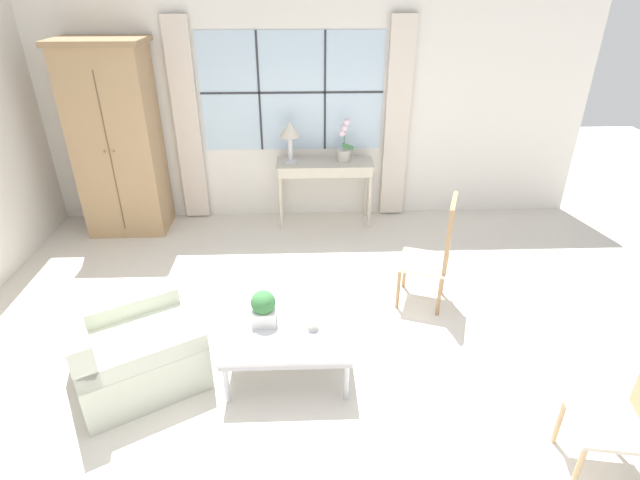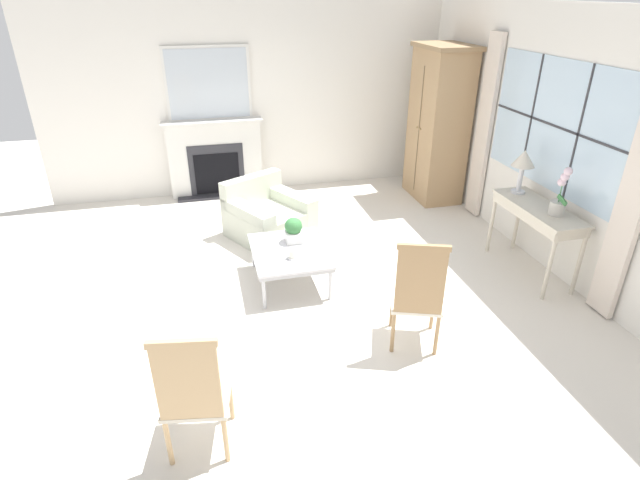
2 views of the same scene
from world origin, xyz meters
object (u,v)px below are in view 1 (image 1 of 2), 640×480
accent_chair_wooden (636,407)px  console_table (325,169)px  potted_plant_small (263,307)px  coffee_table (287,333)px  pillar_candle (312,323)px  side_chair_wooden (437,249)px  armoire (117,141)px  table_lamp (290,132)px  armchair_upholstered (131,352)px  potted_orchid (344,146)px

accent_chair_wooden → console_table: bearing=114.3°
console_table → potted_plant_small: (-0.59, -2.60, -0.17)m
coffee_table → pillar_candle: size_ratio=8.24×
coffee_table → potted_plant_small: (-0.18, 0.09, 0.18)m
side_chair_wooden → coffee_table: (-1.37, -0.87, -0.23)m
armoire → table_lamp: bearing=2.0°
armchair_upholstered → potted_plant_small: size_ratio=4.28×
console_table → pillar_candle: size_ratio=9.84×
accent_chair_wooden → potted_orchid: bearing=111.1°
pillar_candle → potted_plant_small: bearing=166.9°
armoire → side_chair_wooden: (3.37, -1.75, -0.53)m
potted_orchid → coffee_table: size_ratio=0.53×
console_table → accent_chair_wooden: 4.08m
pillar_candle → side_chair_wooden: bearing=36.6°
table_lamp → potted_plant_small: bearing=-93.9°
console_table → accent_chair_wooden: accent_chair_wooden is taller
armoire → accent_chair_wooden: 5.50m
potted_orchid → side_chair_wooden: potted_orchid is taller
table_lamp → potted_plant_small: table_lamp is taller
side_chair_wooden → armoire: bearing=152.6°
armoire → potted_plant_small: (1.82, -2.53, -0.58)m
potted_orchid → pillar_candle: bearing=-99.4°
armoire → coffee_table: 3.38m
armchair_upholstered → potted_plant_small: (1.03, 0.14, 0.29)m
armchair_upholstered → coffee_table: bearing=2.4°
side_chair_wooden → coffee_table: size_ratio=1.11×
console_table → side_chair_wooden: size_ratio=1.07×
potted_orchid → table_lamp: bearing=-177.8°
coffee_table → console_table: bearing=81.2°
potted_orchid → side_chair_wooden: (0.72, -1.84, -0.41)m
accent_chair_wooden → pillar_candle: size_ratio=8.85×
accent_chair_wooden → pillar_candle: 2.16m
armoire → potted_orchid: armoire is taller
console_table → coffee_table: size_ratio=1.19×
accent_chair_wooden → pillar_candle: accent_chair_wooden is taller
table_lamp → potted_orchid: (0.65, 0.02, -0.18)m
potted_plant_small → pillar_candle: size_ratio=2.40×
potted_orchid → armchair_upholstered: potted_orchid is taller
armoire → accent_chair_wooden: size_ratio=2.12×
armoire → accent_chair_wooden: armoire is taller
console_table → side_chair_wooden: (0.96, -1.81, -0.12)m
accent_chair_wooden → pillar_candle: bearing=151.6°
coffee_table → potted_plant_small: bearing=153.8°
coffee_table → pillar_candle: 0.22m
potted_orchid → coffee_table: (-0.65, -2.71, -0.64)m
console_table → potted_orchid: bearing=6.8°
armoire → potted_plant_small: bearing=-54.3°
potted_orchid → pillar_candle: size_ratio=4.39×
armoire → armchair_upholstered: 2.92m
potted_orchid → potted_plant_small: bearing=-107.4°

